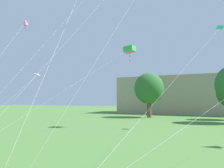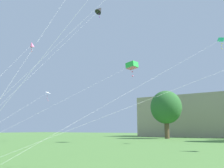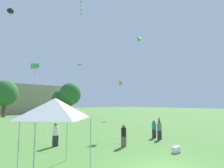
{
  "view_description": "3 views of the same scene",
  "coord_description": "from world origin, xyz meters",
  "px_view_note": "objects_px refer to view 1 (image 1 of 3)",
  "views": [
    {
      "loc": [
        11.26,
        1.62,
        3.58
      ],
      "look_at": [
        4.44,
        16.13,
        4.72
      ],
      "focal_mm": 35.0,
      "sensor_mm": 36.0,
      "label": 1
    },
    {
      "loc": [
        17.31,
        -0.21,
        1.7
      ],
      "look_at": [
        6.12,
        16.31,
        5.34
      ],
      "focal_mm": 40.0,
      "sensor_mm": 36.0,
      "label": 2
    },
    {
      "loc": [
        -7.93,
        -5.14,
        3.39
      ],
      "look_at": [
        6.44,
        12.09,
        5.85
      ],
      "focal_mm": 28.0,
      "sensor_mm": 36.0,
      "label": 3
    }
  ],
  "objects_px": {
    "kite_white_delta_3": "(38,75)",
    "kite_green_box_7": "(129,50)",
    "kite_cyan_delta_2": "(220,28)",
    "kite_pink_diamond_8": "(25,23)"
  },
  "relations": [
    {
      "from": "kite_cyan_delta_2",
      "to": "kite_green_box_7",
      "type": "bearing_deg",
      "value": -166.38
    },
    {
      "from": "kite_cyan_delta_2",
      "to": "kite_white_delta_3",
      "type": "bearing_deg",
      "value": -165.44
    },
    {
      "from": "kite_white_delta_3",
      "to": "kite_green_box_7",
      "type": "bearing_deg",
      "value": 15.37
    },
    {
      "from": "kite_cyan_delta_2",
      "to": "kite_green_box_7",
      "type": "distance_m",
      "value": 11.24
    },
    {
      "from": "kite_white_delta_3",
      "to": "kite_pink_diamond_8",
      "type": "bearing_deg",
      "value": -53.95
    },
    {
      "from": "kite_pink_diamond_8",
      "to": "kite_cyan_delta_2",
      "type": "bearing_deg",
      "value": 37.02
    },
    {
      "from": "kite_cyan_delta_2",
      "to": "kite_green_box_7",
      "type": "height_order",
      "value": "kite_cyan_delta_2"
    },
    {
      "from": "kite_green_box_7",
      "to": "kite_pink_diamond_8",
      "type": "xyz_separation_m",
      "value": [
        -7.08,
        -10.83,
        1.17
      ]
    },
    {
      "from": "kite_cyan_delta_2",
      "to": "kite_green_box_7",
      "type": "xyz_separation_m",
      "value": [
        -10.73,
        -2.6,
        -2.1
      ]
    },
    {
      "from": "kite_cyan_delta_2",
      "to": "kite_pink_diamond_8",
      "type": "bearing_deg",
      "value": -142.98
    }
  ]
}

